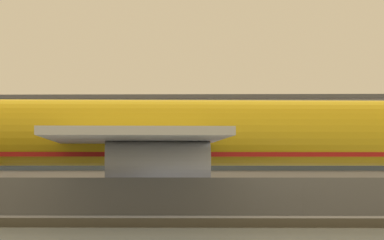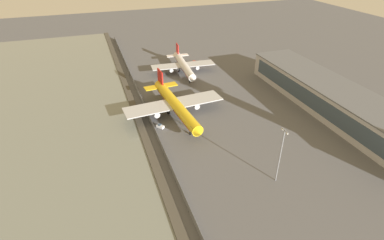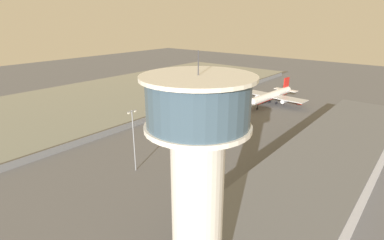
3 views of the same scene
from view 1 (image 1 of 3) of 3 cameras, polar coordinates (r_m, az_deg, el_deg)
The scene contains 6 objects.
ground_plane at distance 82.65m, azimuth 4.92°, elevation -4.66°, with size 500.00×500.00×0.00m, color #565659.
shoreline_seawall at distance 62.20m, azimuth 5.97°, elevation -5.16°, with size 320.00×3.00×0.50m.
perimeter_fence at distance 66.65m, azimuth 5.68°, elevation -4.06°, with size 280.00×0.10×2.63m.
cargo_jet_yellow at distance 78.61m, azimuth -1.82°, elevation -0.80°, with size 51.83×44.94×14.33m.
baggage_tug at distance 69.56m, azimuth 4.49°, elevation -4.42°, with size 3.52×3.20×1.80m.
terminal_building at distance 147.53m, azimuth 8.18°, elevation -1.31°, with size 107.48×21.92×12.17m.
Camera 1 is at (-4.56, -82.46, 3.18)m, focal length 105.00 mm.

